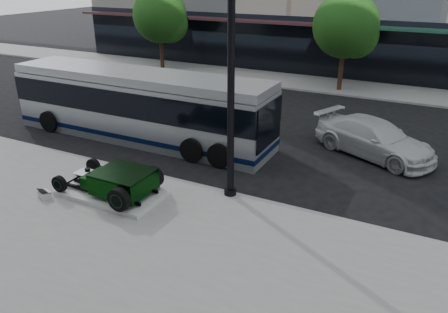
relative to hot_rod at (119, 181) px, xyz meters
The scene contains 9 objects.
ground 4.53m from the hot_rod, 63.51° to the left, with size 120.00×120.00×0.00m, color black.
sidewalk_far 18.13m from the hot_rod, 83.67° to the left, with size 70.00×4.00×0.12m, color gray.
street_trees 17.63m from the hot_rod, 79.58° to the left, with size 29.80×3.80×5.70m.
display_plinth 0.60m from the hot_rod, behind, with size 3.40×1.80×0.15m, color silver.
hot_rod is the anchor object (origin of this frame).
info_plaque 2.46m from the hot_rod, 152.26° to the right, with size 0.47×0.40×0.31m.
lamppost 4.53m from the hot_rod, 30.45° to the left, with size 0.40×0.40×7.29m.
transit_bus 5.87m from the hot_rod, 120.08° to the left, with size 12.12×2.88×2.92m.
white_sedan 10.06m from the hot_rod, 49.09° to the left, with size 2.01×4.94×1.43m, color silver.
Camera 1 is at (6.64, -13.54, 6.87)m, focal length 35.00 mm.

